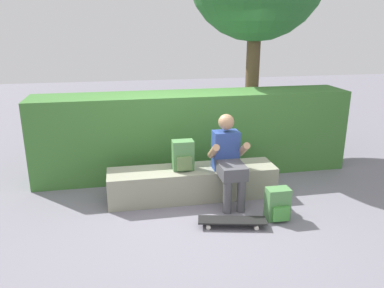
# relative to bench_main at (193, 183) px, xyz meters

# --- Properties ---
(ground_plane) EXTENTS (24.00, 24.00, 0.00)m
(ground_plane) POSITION_rel_bench_main_xyz_m (0.00, -0.45, -0.21)
(ground_plane) COLOR slate
(bench_main) EXTENTS (2.28, 0.51, 0.42)m
(bench_main) POSITION_rel_bench_main_xyz_m (0.00, 0.00, 0.00)
(bench_main) COLOR gray
(bench_main) RESTS_ON ground
(person_skater) EXTENTS (0.49, 0.62, 1.17)m
(person_skater) POSITION_rel_bench_main_xyz_m (0.43, -0.22, 0.41)
(person_skater) COLOR #2D4793
(person_skater) RESTS_ON ground
(skateboard_near_person) EXTENTS (0.82, 0.37, 0.09)m
(skateboard_near_person) POSITION_rel_bench_main_xyz_m (0.30, -0.88, -0.14)
(skateboard_near_person) COLOR black
(skateboard_near_person) RESTS_ON ground
(backpack_on_bench) EXTENTS (0.28, 0.23, 0.40)m
(backpack_on_bench) POSITION_rel_bench_main_xyz_m (-0.13, -0.01, 0.40)
(backpack_on_bench) COLOR #51894C
(backpack_on_bench) RESTS_ON bench_main
(backpack_on_ground) EXTENTS (0.28, 0.23, 0.40)m
(backpack_on_ground) POSITION_rel_bench_main_xyz_m (0.90, -0.81, -0.02)
(backpack_on_ground) COLOR #51894C
(backpack_on_ground) RESTS_ON ground
(hedge_row) EXTENTS (4.87, 0.73, 1.28)m
(hedge_row) POSITION_rel_bench_main_xyz_m (0.20, 0.95, 0.43)
(hedge_row) COLOR #3D7432
(hedge_row) RESTS_ON ground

